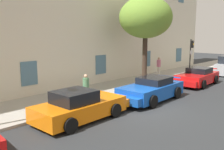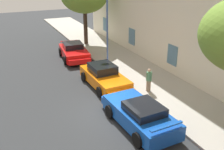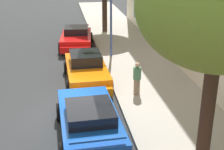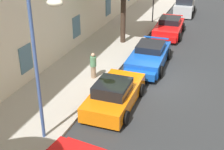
% 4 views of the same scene
% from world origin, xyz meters
% --- Properties ---
extents(ground_plane, '(80.00, 80.00, 0.00)m').
position_xyz_m(ground_plane, '(0.00, 0.00, 0.00)').
color(ground_plane, '#2B2D30').
extents(sidewalk, '(60.00, 4.23, 0.14)m').
position_xyz_m(sidewalk, '(0.00, 4.45, 0.07)').
color(sidewalk, '#A8A399').
rests_on(sidewalk, ground).
extents(sportscar_yellow_flank, '(4.96, 2.31, 1.47)m').
position_xyz_m(sportscar_yellow_flank, '(-3.33, 1.16, 0.63)').
color(sportscar_yellow_flank, orange).
rests_on(sportscar_yellow_flank, ground).
extents(sportscar_white_middle, '(5.07, 2.41, 1.39)m').
position_xyz_m(sportscar_white_middle, '(1.68, 0.80, 0.63)').
color(sportscar_white_middle, '#144CB2').
rests_on(sportscar_white_middle, ground).
extents(sportscar_tail_end, '(4.78, 2.41, 1.34)m').
position_xyz_m(sportscar_tail_end, '(8.18, 0.86, 0.60)').
color(sportscar_tail_end, red).
rests_on(sportscar_tail_end, ground).
extents(hatchback_parked, '(3.84, 2.09, 1.88)m').
position_xyz_m(hatchback_parked, '(14.95, 0.71, 0.85)').
color(hatchback_parked, '#B2B7BC').
rests_on(hatchback_parked, ground).
extents(street_lamp, '(0.44, 1.42, 6.13)m').
position_xyz_m(street_lamp, '(-7.14, 2.63, 4.33)').
color(street_lamp, '#3F5999').
rests_on(street_lamp, sidewalk).
extents(pedestrian_admiring, '(0.44, 0.44, 1.70)m').
position_xyz_m(pedestrian_admiring, '(9.25, 5.13, 1.01)').
color(pedestrian_admiring, silver).
rests_on(pedestrian_admiring, sidewalk).
extents(pedestrian_strolling, '(0.45, 0.45, 1.55)m').
position_xyz_m(pedestrian_strolling, '(-1.24, 3.32, 0.92)').
color(pedestrian_strolling, '#8C7259').
rests_on(pedestrian_strolling, sidewalk).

